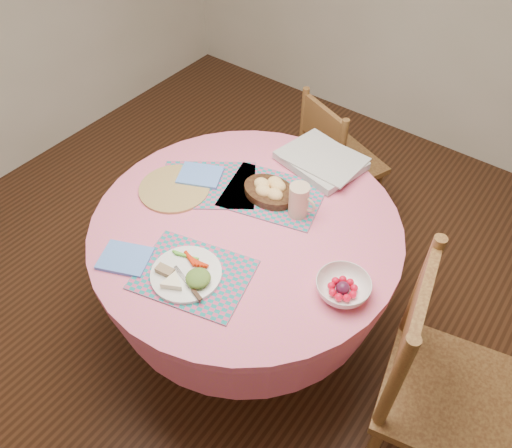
# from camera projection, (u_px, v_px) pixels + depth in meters

# --- Properties ---
(ground) EXTENTS (4.00, 4.00, 0.00)m
(ground) POSITION_uv_depth(u_px,v_px,m) (248.00, 326.00, 2.51)
(ground) COLOR #331C0F
(ground) RESTS_ON ground
(dining_table) EXTENTS (1.24, 1.24, 0.75)m
(dining_table) POSITION_uv_depth(u_px,v_px,m) (247.00, 255.00, 2.11)
(dining_table) COLOR #EE6F7B
(dining_table) RESTS_ON ground
(chair_right) EXTENTS (0.55, 0.56, 1.03)m
(chair_right) POSITION_uv_depth(u_px,v_px,m) (436.00, 383.00, 1.74)
(chair_right) COLOR brown
(chair_right) RESTS_ON ground
(chair_back) EXTENTS (0.50, 0.49, 0.84)m
(chair_back) POSITION_uv_depth(u_px,v_px,m) (336.00, 160.00, 2.73)
(chair_back) COLOR brown
(chair_back) RESTS_ON ground
(placemat_front) EXTENTS (0.46, 0.39, 0.01)m
(placemat_front) POSITION_uv_depth(u_px,v_px,m) (193.00, 274.00, 1.79)
(placemat_front) COLOR #178283
(placemat_front) RESTS_ON dining_table
(placemat_left) EXTENTS (0.50, 0.48, 0.01)m
(placemat_left) POSITION_uv_depth(u_px,v_px,m) (208.00, 185.00, 2.13)
(placemat_left) COLOR #178283
(placemat_left) RESTS_ON dining_table
(placemat_back) EXTENTS (0.46, 0.39, 0.01)m
(placemat_back) POSITION_uv_depth(u_px,v_px,m) (273.00, 195.00, 2.08)
(placemat_back) COLOR #178283
(placemat_back) RESTS_ON dining_table
(wicker_trivet) EXTENTS (0.30, 0.30, 0.01)m
(wicker_trivet) POSITION_uv_depth(u_px,v_px,m) (175.00, 188.00, 2.10)
(wicker_trivet) COLOR #9C6F43
(wicker_trivet) RESTS_ON dining_table
(napkin_near) EXTENTS (0.22, 0.20, 0.01)m
(napkin_near) POSITION_uv_depth(u_px,v_px,m) (125.00, 258.00, 1.84)
(napkin_near) COLOR #5989E7
(napkin_near) RESTS_ON dining_table
(napkin_far) EXTENTS (0.22, 0.20, 0.01)m
(napkin_far) POSITION_uv_depth(u_px,v_px,m) (200.00, 175.00, 2.15)
(napkin_far) COLOR #5989E7
(napkin_far) RESTS_ON placemat_left
(dinner_plate) EXTENTS (0.26, 0.26, 0.05)m
(dinner_plate) POSITION_uv_depth(u_px,v_px,m) (186.00, 274.00, 1.77)
(dinner_plate) COLOR white
(dinner_plate) RESTS_ON placemat_front
(bread_bowl) EXTENTS (0.23, 0.23, 0.08)m
(bread_bowl) POSITION_uv_depth(u_px,v_px,m) (270.00, 190.00, 2.05)
(bread_bowl) COLOR black
(bread_bowl) RESTS_ON placemat_back
(latte_mug) EXTENTS (0.12, 0.08, 0.14)m
(latte_mug) POSITION_uv_depth(u_px,v_px,m) (299.00, 201.00, 1.95)
(latte_mug) COLOR #C9A78A
(latte_mug) RESTS_ON placemat_back
(fruit_bowl) EXTENTS (0.24, 0.24, 0.06)m
(fruit_bowl) POSITION_uv_depth(u_px,v_px,m) (343.00, 288.00, 1.72)
(fruit_bowl) COLOR white
(fruit_bowl) RESTS_ON dining_table
(newspaper_stack) EXTENTS (0.39, 0.33, 0.04)m
(newspaper_stack) POSITION_uv_depth(u_px,v_px,m) (322.00, 160.00, 2.20)
(newspaper_stack) COLOR silver
(newspaper_stack) RESTS_ON dining_table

